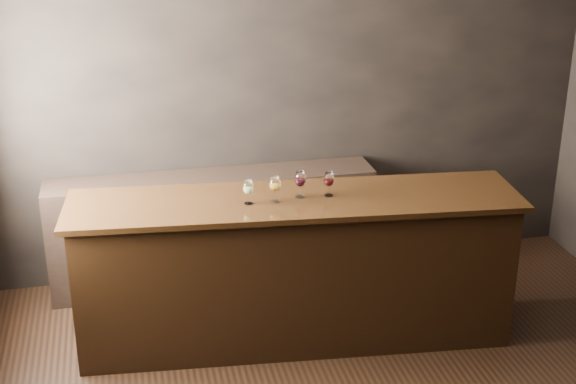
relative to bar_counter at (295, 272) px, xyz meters
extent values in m
cube|color=black|center=(0.23, 1.20, 0.87)|extent=(5.00, 0.02, 2.80)
cube|color=black|center=(0.00, 0.00, 0.00)|extent=(3.08, 0.93, 1.06)
cube|color=black|center=(0.00, 0.00, 0.55)|extent=(3.19, 1.01, 0.04)
cube|color=black|center=(-0.46, 0.98, -0.06)|extent=(2.62, 0.40, 0.94)
cylinder|color=white|center=(-0.33, -0.03, 0.57)|extent=(0.06, 0.06, 0.00)
cylinder|color=white|center=(-0.33, -0.03, 0.61)|extent=(0.01, 0.01, 0.06)
ellipsoid|color=white|center=(-0.33, -0.03, 0.69)|extent=(0.07, 0.07, 0.10)
cylinder|color=white|center=(-0.33, -0.03, 0.73)|extent=(0.05, 0.05, 0.01)
ellipsoid|color=#BBBF6F|center=(-0.33, -0.03, 0.67)|extent=(0.06, 0.06, 0.05)
cylinder|color=white|center=(-0.15, -0.03, 0.57)|extent=(0.06, 0.06, 0.00)
cylinder|color=white|center=(-0.15, -0.03, 0.61)|extent=(0.01, 0.01, 0.07)
ellipsoid|color=white|center=(-0.15, -0.03, 0.70)|extent=(0.08, 0.08, 0.11)
cylinder|color=white|center=(-0.15, -0.03, 0.75)|extent=(0.06, 0.06, 0.01)
ellipsoid|color=#C57F1D|center=(-0.15, -0.03, 0.68)|extent=(0.06, 0.06, 0.05)
cylinder|color=white|center=(0.04, 0.02, 0.57)|extent=(0.07, 0.07, 0.00)
cylinder|color=white|center=(0.04, 0.02, 0.61)|extent=(0.01, 0.01, 0.07)
ellipsoid|color=white|center=(0.04, 0.02, 0.70)|extent=(0.08, 0.08, 0.11)
cylinder|color=white|center=(0.04, 0.02, 0.75)|extent=(0.06, 0.06, 0.01)
ellipsoid|color=black|center=(0.04, 0.02, 0.68)|extent=(0.06, 0.06, 0.05)
cylinder|color=white|center=(0.24, 0.00, 0.57)|extent=(0.06, 0.06, 0.00)
cylinder|color=white|center=(0.24, 0.00, 0.61)|extent=(0.01, 0.01, 0.07)
ellipsoid|color=white|center=(0.24, 0.00, 0.69)|extent=(0.07, 0.07, 0.10)
cylinder|color=white|center=(0.24, 0.00, 0.74)|extent=(0.05, 0.05, 0.01)
ellipsoid|color=black|center=(0.24, 0.00, 0.67)|extent=(0.06, 0.06, 0.05)
camera|label=1|loc=(-1.14, -4.96, 2.65)|focal=50.00mm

